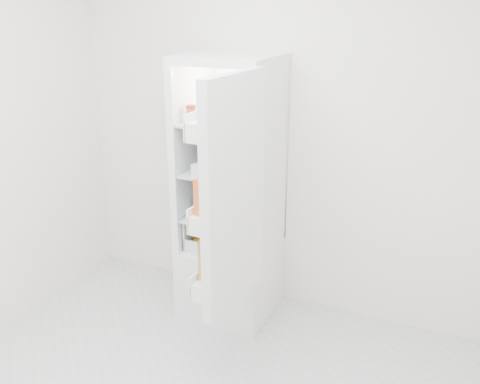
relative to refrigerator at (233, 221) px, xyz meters
The scene contains 20 objects.
room_walls 1.57m from the refrigerator, 80.89° to the right, with size 3.02×3.02×2.61m.
refrigerator is the anchor object (origin of this frame).
shelf_low 0.10m from the refrigerator, 90.00° to the right, with size 0.49×0.53×0.01m, color #ADC0CB.
shelf_mid 0.39m from the refrigerator, 90.00° to the right, with size 0.49×0.53×0.01m, color #ADC0CB.
shelf_top 0.72m from the refrigerator, 90.00° to the right, with size 0.49×0.53×0.01m, color #ADC0CB.
crisper_left 0.15m from the refrigerator, 152.98° to the right, with size 0.23×0.46×0.22m, color silver, non-canonical shape.
crisper_right 0.15m from the refrigerator, 27.02° to the right, with size 0.23×0.46×0.22m, color silver, non-canonical shape.
condiment_jars 0.78m from the refrigerator, 90.00° to the right, with size 0.46×0.16×0.08m.
squeeze_bottle 0.82m from the refrigerator, 32.14° to the right, with size 0.05×0.05×0.16m, color white.
tub_white 0.51m from the refrigerator, 106.46° to the right, with size 0.13×0.13×0.08m, color silver.
tub_cream 0.46m from the refrigerator, 62.72° to the right, with size 0.13×0.13×0.08m, color beige.
tin_red 0.51m from the refrigerator, 67.19° to the right, with size 0.10×0.10×0.07m, color red.
foil_tray 0.45m from the refrigerator, 137.96° to the left, with size 0.15×0.11×0.04m, color silver.
tub_green 0.46m from the refrigerator, ahead, with size 0.09×0.12×0.07m, color #449650.
red_cabbage 0.24m from the refrigerator, 29.75° to the right, with size 0.17×0.17×0.17m, color #541C4D.
bell_pepper 0.23m from the refrigerator, 84.60° to the right, with size 0.09×0.09×0.09m, color red.
mushroom_bowl 0.24m from the refrigerator, 143.29° to the right, with size 0.15×0.15×0.07m, color #93C4DC.
citrus_pile 0.20m from the refrigerator, 136.80° to the right, with size 0.20×0.24×0.16m.
veg_pile 0.18m from the refrigerator, 26.82° to the right, with size 0.16×0.30×0.10m.
fridge_door 0.82m from the refrigerator, 66.53° to the right, with size 0.21×0.60×1.30m.
Camera 1 is at (1.26, -1.86, 2.12)m, focal length 40.00 mm.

